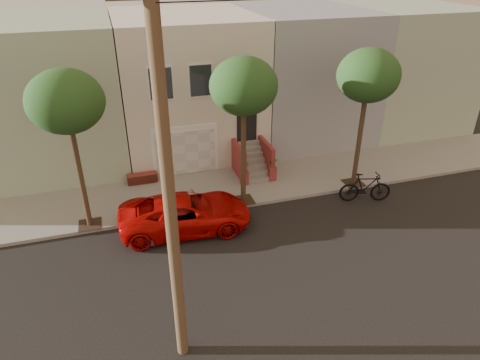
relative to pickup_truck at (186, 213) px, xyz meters
name	(u,v)px	position (x,y,z in m)	size (l,w,h in m)	color
ground	(249,261)	(1.78, -2.71, -0.72)	(90.00, 90.00, 0.00)	black
sidewalk	(214,190)	(1.78, 2.64, -0.65)	(40.00, 3.70, 0.15)	gray
house_row	(186,82)	(1.78, 8.48, 2.92)	(33.10, 11.70, 7.00)	beige
tree_left	(66,103)	(-3.72, 1.19, 4.53)	(2.70, 2.57, 6.30)	#2D2116
tree_mid	(244,87)	(2.78, 1.19, 4.53)	(2.70, 2.57, 6.30)	#2D2116
tree_right	(368,76)	(8.28, 1.19, 4.53)	(2.70, 2.57, 6.30)	#2D2116
pickup_truck	(186,213)	(0.00, 0.00, 0.00)	(2.40, 5.21, 1.45)	#B90806
motorcycle	(365,187)	(8.01, -0.19, -0.03)	(0.65, 2.30, 1.38)	black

